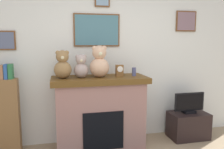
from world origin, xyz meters
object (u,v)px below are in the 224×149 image
candle_jar (134,72)px  mantel_clock (119,71)px  fireplace (100,112)px  bookshelf (1,113)px  teddy_bear_grey (99,63)px  tv_stand (188,125)px  teddy_bear_tan (81,67)px  television (189,103)px  teddy_bear_brown (63,66)px

candle_jar → mantel_clock: bearing=-179.7°
fireplace → candle_jar: (0.52, -0.02, 0.60)m
fireplace → mantel_clock: bearing=-3.7°
candle_jar → mantel_clock: (-0.23, -0.00, 0.02)m
bookshelf → teddy_bear_grey: teddy_bear_grey is taller
fireplace → teddy_bear_grey: size_ratio=3.03×
bookshelf → mantel_clock: bearing=-3.5°
tv_stand → teddy_bear_tan: (-1.75, -0.00, 1.01)m
teddy_bear_grey → teddy_bear_tan: bearing=180.0°
television → candle_jar: size_ratio=4.00×
television → mantel_clock: 1.32m
mantel_clock → teddy_bear_grey: teddy_bear_grey is taller
teddy_bear_grey → tv_stand: bearing=0.0°
candle_jar → fireplace: bearing=178.1°
bookshelf → teddy_bear_tan: (1.11, -0.10, 0.63)m
television → candle_jar: 1.10m
tv_stand → television: (-0.00, -0.00, 0.37)m
bookshelf → tv_stand: (2.86, -0.10, -0.39)m
bookshelf → television: size_ratio=2.51×
teddy_bear_tan → teddy_bear_grey: bearing=-0.0°
teddy_bear_brown → teddy_bear_grey: (0.52, -0.00, 0.03)m
mantel_clock → tv_stand: bearing=0.1°
television → teddy_bear_tan: bearing=180.0°
teddy_bear_brown → teddy_bear_tan: 0.26m
tv_stand → teddy_bear_tan: bearing=-180.0°
television → tv_stand: bearing=90.0°
candle_jar → teddy_bear_grey: (-0.53, -0.00, 0.14)m
teddy_bear_grey → fireplace: bearing=78.7°
teddy_bear_brown → mantel_clock: bearing=-0.1°
fireplace → teddy_bear_brown: teddy_bear_brown is taller
bookshelf → television: bearing=-2.0°
mantel_clock → teddy_bear_grey: size_ratio=0.37×
candle_jar → teddy_bear_brown: size_ratio=0.32×
teddy_bear_brown → teddy_bear_tan: teddy_bear_brown is taller
fireplace → teddy_bear_brown: (-0.52, -0.02, 0.71)m
mantel_clock → teddy_bear_tan: 0.57m
tv_stand → teddy_bear_tan: size_ratio=1.84×
bookshelf → teddy_bear_brown: (0.86, -0.10, 0.65)m
candle_jar → teddy_bear_tan: teddy_bear_tan is taller
tv_stand → mantel_clock: 1.52m
fireplace → mantel_clock: 0.69m
mantel_clock → fireplace: bearing=176.3°
fireplace → teddy_bear_tan: 0.73m
bookshelf → teddy_bear_tan: teddy_bear_tan is taller
tv_stand → mantel_clock: bearing=-179.9°
television → teddy_bear_brown: 2.11m
bookshelf → teddy_bear_grey: bearing=-4.2°
mantel_clock → teddy_bear_grey: (-0.30, 0.00, 0.12)m
fireplace → television: fireplace is taller
fireplace → teddy_bear_brown: 0.88m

